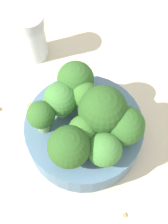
{
  "coord_description": "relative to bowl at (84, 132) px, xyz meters",
  "views": [
    {
      "loc": [
        0.11,
        0.12,
        0.39
      ],
      "look_at": [
        0.0,
        0.0,
        0.08
      ],
      "focal_mm": 50.0,
      "sensor_mm": 36.0,
      "label": 1
    }
  ],
  "objects": [
    {
      "name": "broccoli_floret_0",
      "position": [
        0.01,
        -0.03,
        0.05
      ],
      "size": [
        0.04,
        0.04,
        0.06
      ],
      "color": "#8EB770",
      "rests_on": "bowl"
    },
    {
      "name": "broccoli_floret_5",
      "position": [
        -0.02,
        -0.04,
        0.06
      ],
      "size": [
        0.04,
        0.04,
        0.06
      ],
      "color": "#84AD66",
      "rests_on": "bowl"
    },
    {
      "name": "broccoli_floret_3",
      "position": [
        -0.03,
        0.04,
        0.05
      ],
      "size": [
        0.05,
        0.05,
        0.05
      ],
      "color": "#84AD66",
      "rests_on": "bowl"
    },
    {
      "name": "pepper_shaker",
      "position": [
        -0.04,
        -0.16,
        0.02
      ],
      "size": [
        0.04,
        0.04,
        0.08
      ],
      "color": "silver",
      "rests_on": "ground_plane"
    },
    {
      "name": "broccoli_floret_1",
      "position": [
        -0.02,
        0.01,
        0.06
      ],
      "size": [
        0.06,
        0.06,
        0.07
      ],
      "color": "#8EB770",
      "rests_on": "bowl"
    },
    {
      "name": "broccoli_floret_2",
      "position": [
        0.01,
        0.01,
        0.05
      ],
      "size": [
        0.03,
        0.03,
        0.05
      ],
      "color": "#8EB770",
      "rests_on": "bowl"
    },
    {
      "name": "ground_plane",
      "position": [
        0.0,
        0.0,
        -0.02
      ],
      "size": [
        3.0,
        3.0,
        0.0
      ],
      "primitive_type": "plane",
      "color": "beige"
    },
    {
      "name": "broccoli_floret_7",
      "position": [
        0.04,
        0.02,
        0.05
      ],
      "size": [
        0.05,
        0.05,
        0.06
      ],
      "color": "#7A9E5B",
      "rests_on": "bowl"
    },
    {
      "name": "almond_crumb_2",
      "position": [
        0.03,
        -0.09,
        -0.02
      ],
      "size": [
        0.01,
        0.01,
        0.01
      ],
      "primitive_type": "cube",
      "rotation": [
        0.0,
        0.0,
        1.68
      ],
      "color": "#AD7F4C",
      "rests_on": "ground_plane"
    },
    {
      "name": "bowl",
      "position": [
        0.0,
        0.0,
        0.0
      ],
      "size": [
        0.15,
        0.15,
        0.04
      ],
      "primitive_type": "cylinder",
      "color": "slate",
      "rests_on": "ground_plane"
    },
    {
      "name": "broccoli_floret_6",
      "position": [
        0.01,
        0.05,
        0.05
      ],
      "size": [
        0.04,
        0.04,
        0.05
      ],
      "color": "#7A9E5B",
      "rests_on": "bowl"
    },
    {
      "name": "almond_crumb_0",
      "position": [
        0.03,
        0.11,
        -0.02
      ],
      "size": [
        0.01,
        0.01,
        0.01
      ],
      "primitive_type": "cube",
      "rotation": [
        0.0,
        0.0,
        4.3
      ],
      "color": "#AD7F4C",
      "rests_on": "ground_plane"
    },
    {
      "name": "broccoli_floret_8",
      "position": [
        0.04,
        -0.03,
        0.05
      ],
      "size": [
        0.03,
        0.03,
        0.05
      ],
      "color": "#7A9E5B",
      "rests_on": "bowl"
    },
    {
      "name": "broccoli_floret_4",
      "position": [
        -0.01,
        -0.02,
        0.06
      ],
      "size": [
        0.03,
        0.03,
        0.05
      ],
      "color": "#84AD66",
      "rests_on": "bowl"
    }
  ]
}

